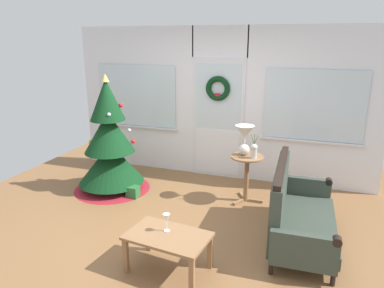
% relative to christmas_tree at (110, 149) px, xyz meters
% --- Properties ---
extents(ground_plane, '(6.76, 6.76, 0.00)m').
position_rel_christmas_tree_xyz_m(ground_plane, '(1.44, -0.91, -0.68)').
color(ground_plane, brown).
extents(back_wall_with_door, '(5.20, 0.19, 2.55)m').
position_rel_christmas_tree_xyz_m(back_wall_with_door, '(1.44, 1.17, 0.61)').
color(back_wall_with_door, white).
rests_on(back_wall_with_door, ground).
extents(christmas_tree, '(1.21, 1.21, 1.84)m').
position_rel_christmas_tree_xyz_m(christmas_tree, '(0.00, 0.00, 0.00)').
color(christmas_tree, '#4C331E').
rests_on(christmas_tree, ground).
extents(settee_sofa, '(0.76, 1.65, 0.96)m').
position_rel_christmas_tree_xyz_m(settee_sofa, '(2.88, -0.63, -0.30)').
color(settee_sofa, black).
rests_on(settee_sofa, ground).
extents(side_table, '(0.50, 0.48, 0.70)m').
position_rel_christmas_tree_xyz_m(side_table, '(2.13, 0.27, -0.18)').
color(side_table, '#8E6642').
rests_on(side_table, ground).
extents(table_lamp, '(0.28, 0.28, 0.44)m').
position_rel_christmas_tree_xyz_m(table_lamp, '(2.07, 0.31, 0.31)').
color(table_lamp, silver).
rests_on(table_lamp, side_table).
extents(flower_vase, '(0.11, 0.10, 0.35)m').
position_rel_christmas_tree_xyz_m(flower_vase, '(2.23, 0.21, 0.14)').
color(flower_vase, beige).
rests_on(flower_vase, side_table).
extents(coffee_table, '(0.89, 0.61, 0.41)m').
position_rel_christmas_tree_xyz_m(coffee_table, '(1.68, -1.66, -0.33)').
color(coffee_table, '#8E6642').
rests_on(coffee_table, ground).
extents(wine_glass, '(0.08, 0.08, 0.20)m').
position_rel_christmas_tree_xyz_m(wine_glass, '(1.64, -1.59, -0.13)').
color(wine_glass, silver).
rests_on(wine_glass, coffee_table).
extents(gift_box, '(0.18, 0.16, 0.18)m').
position_rel_christmas_tree_xyz_m(gift_box, '(0.47, -0.18, -0.59)').
color(gift_box, '#266633').
rests_on(gift_box, ground).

